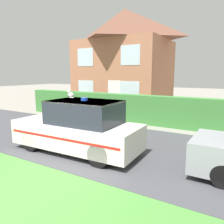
% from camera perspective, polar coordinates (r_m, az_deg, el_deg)
% --- Properties ---
extents(ground_plane, '(80.00, 80.00, 0.00)m').
position_cam_1_polar(ground_plane, '(5.33, -23.81, -19.45)').
color(ground_plane, gray).
extents(road_strip, '(28.00, 5.34, 0.01)m').
position_cam_1_polar(road_strip, '(8.11, 0.30, -8.30)').
color(road_strip, '#424247').
rests_on(road_strip, ground).
extents(lawn_verge, '(28.00, 2.16, 0.01)m').
position_cam_1_polar(lawn_verge, '(5.48, -21.14, -18.37)').
color(lawn_verge, '#478438').
rests_on(lawn_verge, ground).
extents(garden_hedge, '(15.00, 0.63, 1.48)m').
position_cam_1_polar(garden_hedge, '(11.47, 6.89, 0.78)').
color(garden_hedge, '#3D7F38').
rests_on(garden_hedge, ground).
extents(police_car, '(4.35, 1.76, 1.81)m').
position_cam_1_polar(police_car, '(7.18, -8.73, -4.13)').
color(police_car, black).
rests_on(police_car, road_strip).
extents(cat, '(0.28, 0.17, 0.24)m').
position_cam_1_polar(cat, '(6.87, -10.83, 4.52)').
color(cat, silver).
rests_on(cat, police_car).
extents(house_left, '(7.06, 5.58, 7.52)m').
position_cam_1_polar(house_left, '(18.01, 3.17, 14.01)').
color(house_left, '#A86B4C').
rests_on(house_left, ground).
extents(wheelie_bin, '(0.63, 0.75, 1.06)m').
position_cam_1_polar(wheelie_bin, '(13.91, -4.57, 1.57)').
color(wheelie_bin, '#23662D').
rests_on(wheelie_bin, ground).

